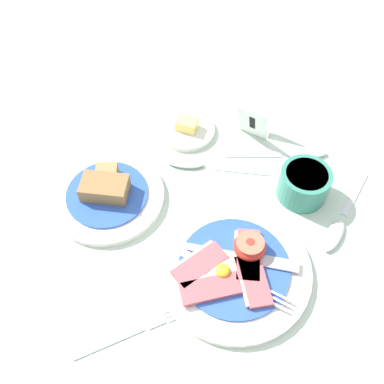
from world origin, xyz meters
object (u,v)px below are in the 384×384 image
Objects in this scene: butter_dish at (187,129)px; number_card at (255,120)px; bread_plate at (107,193)px; teaspoon_by_saucer at (294,153)px; breakfast_plate at (234,267)px; sugar_cup at (304,183)px; teaspoon_near_cup at (199,164)px; fork_on_cloth at (132,331)px; teaspoon_stray at (339,224)px.

number_card reaches higher than butter_dish.
bread_plate is 2.71× the size of number_card.
number_card reaches higher than teaspoon_by_saucer.
bread_plate reaches higher than teaspoon_by_saucer.
breakfast_plate is at bearing -45.25° from butter_dish.
butter_dish is at bearing 174.04° from sugar_cup.
teaspoon_near_cup is at bearing -44.24° from butter_dish.
breakfast_plate is at bearing 8.61° from fork_on_cloth.
sugar_cup reaches higher than breakfast_plate.
breakfast_plate reaches higher than butter_dish.
breakfast_plate is 1.26× the size of teaspoon_stray.
butter_dish reaches higher than teaspoon_stray.
teaspoon_by_saucer is (0.24, 0.26, -0.01)m from bread_plate.
sugar_cup is 0.26m from butter_dish.
breakfast_plate is 0.20m from teaspoon_stray.
teaspoon_near_cup is at bearing -171.94° from teaspoon_by_saucer.
breakfast_plate reaches higher than teaspoon_stray.
number_card is (-0.10, 0.28, 0.03)m from breakfast_plate.
sugar_cup is 0.19m from teaspoon_near_cup.
teaspoon_by_saucer is 1.09× the size of fork_on_cloth.
sugar_cup reaches higher than teaspoon_stray.
teaspoon_stray is at bearing 159.04° from teaspoon_near_cup.
breakfast_plate reaches higher than teaspoon_by_saucer.
sugar_cup is at bearing 168.41° from teaspoon_near_cup.
fork_on_cloth is (0.02, -0.45, -0.04)m from number_card.
bread_plate is 1.81× the size of butter_dish.
bread_plate is at bearing -147.88° from sugar_cup.
breakfast_plate is at bearing -118.56° from teaspoon_by_saucer.
teaspoon_near_cup is (0.10, 0.15, -0.01)m from bread_plate.
fork_on_cloth is at bearing -130.22° from teaspoon_by_saucer.
number_card is 0.42× the size of teaspoon_by_saucer.
sugar_cup reaches higher than fork_on_cloth.
butter_dish is (0.04, 0.21, -0.01)m from bread_plate.
breakfast_plate is 1.40× the size of teaspoon_by_saucer.
butter_dish is at bearing -98.23° from teaspoon_stray.
bread_plate is 0.21m from butter_dish.
teaspoon_near_cup is 0.96× the size of teaspoon_stray.
number_card is at bearing 141.31° from teaspoon_by_saucer.
teaspoon_near_cup is at bearing 134.33° from breakfast_plate.
butter_dish is (-0.22, 0.22, -0.00)m from breakfast_plate.
butter_dish is 0.13m from number_card.
breakfast_plate reaches higher than teaspoon_near_cup.
number_card reaches higher than sugar_cup.
teaspoon_by_saucer is (0.09, -0.01, -0.03)m from number_card.
teaspoon_by_saucer is at bearing 92.72° from breakfast_plate.
breakfast_plate is 0.20m from sugar_cup.
sugar_cup is 0.47× the size of teaspoon_near_cup.
teaspoon_by_saucer is (-0.05, 0.08, -0.03)m from sugar_cup.
number_card reaches higher than teaspoon_stray.
teaspoon_by_saucer is (-0.01, 0.27, -0.01)m from breakfast_plate.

